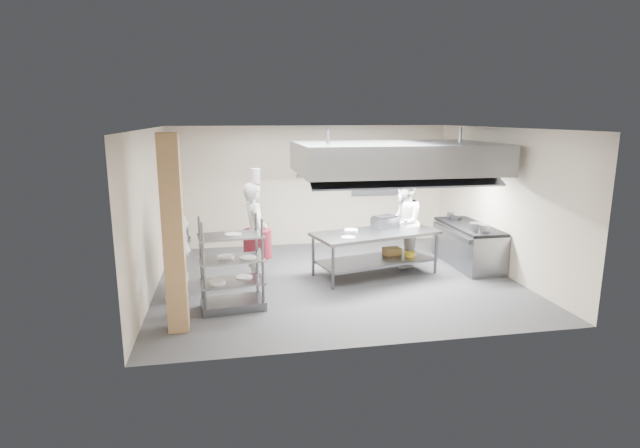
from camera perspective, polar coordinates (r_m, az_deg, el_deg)
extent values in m
plane|color=#313133|center=(10.11, 1.88, -6.38)|extent=(7.00, 7.00, 0.00)
plane|color=silver|center=(9.59, 2.00, 10.88)|extent=(7.00, 7.00, 0.00)
plane|color=#B2A38D|center=(12.65, -1.01, 4.38)|extent=(7.00, 0.00, 7.00)
plane|color=#B2A38D|center=(9.62, -18.88, 1.23)|extent=(0.00, 6.00, 6.00)
plane|color=#B2A38D|center=(11.03, 20.00, 2.49)|extent=(0.00, 6.00, 6.00)
cube|color=tan|center=(7.70, -16.40, -1.22)|extent=(0.30, 0.30, 3.00)
cube|color=gray|center=(10.36, 8.59, 7.52)|extent=(4.00, 2.50, 0.60)
cube|color=white|center=(10.13, 3.69, 5.71)|extent=(1.60, 0.12, 0.04)
cube|color=white|center=(10.72, 13.11, 5.78)|extent=(1.60, 0.12, 0.04)
cube|color=gray|center=(12.92, 7.03, 4.45)|extent=(1.50, 0.28, 0.04)
cube|color=gray|center=(10.26, 6.37, -1.07)|extent=(2.75, 1.67, 0.06)
cube|color=slate|center=(10.41, 6.30, -4.18)|extent=(2.52, 1.52, 0.04)
cube|color=slate|center=(11.48, 16.54, -2.44)|extent=(0.80, 2.00, 0.84)
cube|color=black|center=(11.37, 16.68, -0.25)|extent=(0.78, 1.96, 0.06)
imported|color=white|center=(9.83, -7.44, -1.02)|extent=(0.60, 0.80, 1.98)
imported|color=white|center=(10.92, 9.50, 0.15)|extent=(1.02, 1.15, 1.95)
imported|color=silver|center=(9.22, -15.97, -2.54)|extent=(0.76, 1.20, 1.90)
cube|color=slate|center=(10.61, 7.42, 0.18)|extent=(0.60, 0.55, 0.24)
cube|color=olive|center=(10.80, 8.21, -3.08)|extent=(0.39, 0.29, 0.16)
cylinder|color=gray|center=(10.79, 17.35, -0.31)|extent=(0.25, 0.25, 0.17)
cylinder|color=silver|center=(8.62, -10.01, -6.31)|extent=(0.28, 0.28, 0.05)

